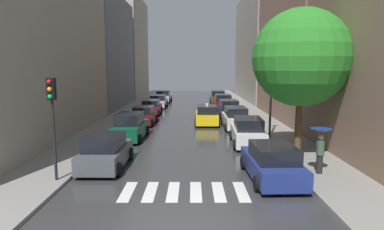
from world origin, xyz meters
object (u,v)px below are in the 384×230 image
parked_car_right_nearest (273,163)px  pedestrian_foreground (321,142)px  parked_car_right_fourth (229,109)px  traffic_light_left_corner (53,106)px  parked_car_left_second (131,127)px  taxi_midroad (207,115)px  parked_car_right_third (236,118)px  parked_car_right_fifth (223,103)px  lamp_post_right (272,75)px  street_tree_right (302,58)px  parked_car_left_third (145,116)px  parked_car_left_sixth (164,97)px  parked_car_left_nearest (106,152)px  parked_car_right_second (248,132)px  parked_car_left_fourth (152,107)px  parked_car_right_sixth (218,97)px  parked_car_left_fifth (159,101)px

parked_car_right_nearest → pedestrian_foreground: (2.23, 0.42, 0.86)m
parked_car_right_fourth → traffic_light_left_corner: size_ratio=1.06×
parked_car_right_nearest → parked_car_right_fourth: (0.05, 18.49, 0.06)m
traffic_light_left_corner → parked_car_left_second: bearing=80.3°
parked_car_right_nearest → taxi_midroad: 14.68m
parked_car_right_third → parked_car_right_fifth: size_ratio=1.09×
parked_car_left_second → lamp_post_right: lamp_post_right is taller
parked_car_right_nearest → pedestrian_foreground: 2.42m
parked_car_right_fourth → street_tree_right: bearing=-174.2°
parked_car_left_third → parked_car_left_sixth: parked_car_left_sixth is taller
parked_car_left_second → parked_car_right_third: bearing=-59.8°
parked_car_right_fifth → parked_car_right_fourth: bearing=179.8°
lamp_post_right → parked_car_right_fifth: bearing=95.8°
parked_car_left_nearest → street_tree_right: 11.20m
street_tree_right → parked_car_right_fifth: bearing=96.1°
parked_car_right_fourth → traffic_light_left_corner: 21.30m
parked_car_right_third → parked_car_right_fourth: size_ratio=1.02×
parked_car_left_third → parked_car_right_second: parked_car_right_second is taller
parked_car_right_fourth → parked_car_left_second: bearing=139.5°
parked_car_right_third → parked_car_left_third: bearing=75.3°
parked_car_left_nearest → parked_car_left_sixth: (0.19, 31.42, 0.00)m
parked_car_left_second → parked_car_right_second: 7.94m
parked_car_left_third → parked_car_left_sixth: 18.71m
parked_car_left_fourth → parked_car_right_nearest: parked_car_right_nearest is taller
parked_car_left_sixth → lamp_post_right: (9.28, -25.05, 3.60)m
parked_car_right_fifth → traffic_light_left_corner: 26.87m
parked_car_left_second → parked_car_right_fifth: size_ratio=1.08×
parked_car_left_third → parked_car_right_fourth: size_ratio=0.92×
parked_car_right_second → street_tree_right: (2.25, -2.86, 4.56)m
lamp_post_right → parked_car_right_third: bearing=111.8°
parked_car_left_fourth → parked_car_right_sixth: (7.74, 10.81, 0.09)m
parked_car_left_nearest → parked_car_right_third: parked_car_right_third is taller
parked_car_right_sixth → parked_car_left_fifth: bearing=122.2°
parked_car_right_third → traffic_light_left_corner: (-9.24, -13.07, 2.48)m
pedestrian_foreground → lamp_post_right: size_ratio=0.28×
parked_car_right_second → parked_car_right_fourth: parked_car_right_second is taller
parked_car_right_third → pedestrian_foreground: pedestrian_foreground is taller
street_tree_right → parked_car_left_second: bearing=155.4°
parked_car_left_sixth → parked_car_right_third: bearing=-159.2°
street_tree_right → traffic_light_left_corner: bearing=-159.4°
parked_car_left_nearest → parked_car_right_fourth: (7.78, 16.71, 0.03)m
parked_car_right_fifth → lamp_post_right: lamp_post_right is taller
lamp_post_right → parked_car_left_nearest: bearing=-146.1°
parked_car_left_fourth → street_tree_right: bearing=-149.0°
parked_car_right_second → parked_car_right_sixth: (-0.02, 24.67, 0.01)m
parked_car_left_fifth → taxi_midroad: taxi_midroad is taller
parked_car_left_nearest → parked_car_right_second: 9.17m
parked_car_left_fifth → parked_car_right_third: parked_car_right_third is taller
parked_car_left_fifth → parked_car_left_sixth: parked_car_left_sixth is taller
parked_car_right_nearest → parked_car_left_fourth: bearing=18.8°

